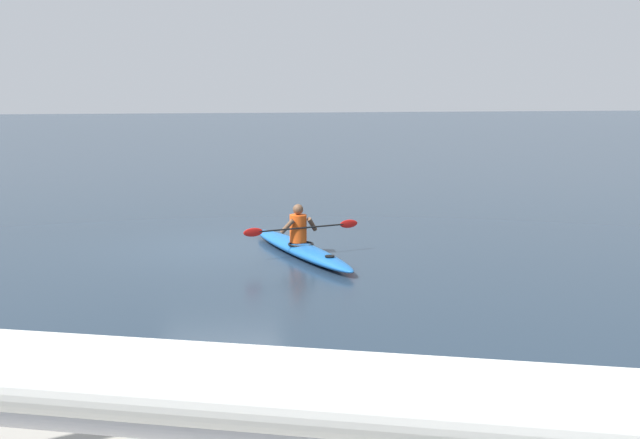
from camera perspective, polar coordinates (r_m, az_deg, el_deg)
name	(u,v)px	position (r m, az deg, el deg)	size (l,w,h in m)	color
ground_plane	(222,249)	(16.16, -7.30, -2.18)	(160.00, 160.00, 0.00)	#1E2D3D
kayak	(300,249)	(15.44, -1.48, -2.19)	(1.80, 4.37, 0.25)	#1959A5
kayaker	(299,226)	(15.41, -1.60, -0.50)	(2.40, 0.75, 0.77)	#E04C14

